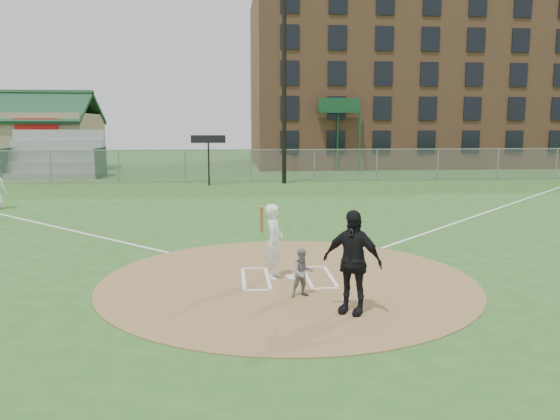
{
  "coord_description": "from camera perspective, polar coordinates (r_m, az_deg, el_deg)",
  "views": [
    {
      "loc": [
        -1.27,
        -11.83,
        3.44
      ],
      "look_at": [
        0.0,
        2.0,
        1.3
      ],
      "focal_mm": 35.0,
      "sensor_mm": 36.0,
      "label": 1
    }
  ],
  "objects": [
    {
      "name": "brick_warehouse",
      "position": [
        52.86,
        14.2,
        12.9
      ],
      "size": [
        30.0,
        17.17,
        15.0
      ],
      "color": "brown",
      "rests_on": "ground"
    },
    {
      "name": "scoreboard_sign",
      "position": [
        32.07,
        -7.5,
        6.8
      ],
      "size": [
        2.0,
        0.1,
        2.93
      ],
      "color": "black",
      "rests_on": "ground"
    },
    {
      "name": "batter_at_plate",
      "position": [
        12.29,
        -0.64,
        -3.29
      ],
      "size": [
        0.64,
        1.06,
        1.78
      ],
      "color": "white",
      "rests_on": "dirt_circle"
    },
    {
      "name": "dirt_circle",
      "position": [
        12.39,
        0.85,
        -7.32
      ],
      "size": [
        8.4,
        8.4,
        0.02
      ],
      "primitive_type": "cylinder",
      "color": "olive",
      "rests_on": "ground"
    },
    {
      "name": "bleachers",
      "position": [
        39.84,
        -22.47,
        5.43
      ],
      "size": [
        6.08,
        3.2,
        3.2
      ],
      "color": "#B7BABF",
      "rests_on": "ground"
    },
    {
      "name": "foul_line_third",
      "position": [
        22.48,
        -25.29,
        -0.88
      ],
      "size": [
        17.04,
        17.04,
        0.01
      ],
      "primitive_type": "cube",
      "rotation": [
        0.0,
        0.0,
        0.79
      ],
      "color": "white",
      "rests_on": "ground"
    },
    {
      "name": "home_plate",
      "position": [
        12.55,
        1.64,
        -7.0
      ],
      "size": [
        0.49,
        0.49,
        0.03
      ],
      "primitive_type": "cube",
      "rotation": [
        0.0,
        0.0,
        0.26
      ],
      "color": "silver",
      "rests_on": "dirt_circle"
    },
    {
      "name": "foul_line_first",
      "position": [
        23.48,
        20.76,
        -0.23
      ],
      "size": [
        17.04,
        17.04,
        0.01
      ],
      "primitive_type": "cube",
      "rotation": [
        0.0,
        0.0,
        -0.79
      ],
      "color": "white",
      "rests_on": "ground"
    },
    {
      "name": "batters_boxes",
      "position": [
        12.53,
        0.78,
        -7.07
      ],
      "size": [
        2.08,
        1.88,
        0.01
      ],
      "color": "white",
      "rests_on": "dirt_circle"
    },
    {
      "name": "umpire",
      "position": [
        10.11,
        7.54,
        -5.38
      ],
      "size": [
        1.2,
        1.02,
        1.93
      ],
      "primitive_type": "imported",
      "rotation": [
        0.0,
        0.0,
        -0.59
      ],
      "color": "black",
      "rests_on": "dirt_circle"
    },
    {
      "name": "light_pole",
      "position": [
        33.15,
        0.45,
        14.24
      ],
      "size": [
        1.2,
        0.3,
        12.22
      ],
      "color": "black",
      "rests_on": "ground"
    },
    {
      "name": "outfield_fence",
      "position": [
        33.94,
        -3.1,
        4.65
      ],
      "size": [
        56.08,
        0.08,
        2.03
      ],
      "color": "slate",
      "rests_on": "ground"
    },
    {
      "name": "catcher",
      "position": [
        11.09,
        2.4,
        -6.56
      ],
      "size": [
        0.55,
        0.47,
        0.98
      ],
      "primitive_type": "imported",
      "rotation": [
        0.0,
        0.0,
        0.22
      ],
      "color": "gray",
      "rests_on": "dirt_circle"
    },
    {
      "name": "clubhouse",
      "position": [
        47.86,
        -25.89,
        6.63
      ],
      "size": [
        12.2,
        8.71,
        6.23
      ],
      "color": "tan",
      "rests_on": "ground"
    },
    {
      "name": "ground",
      "position": [
        12.39,
        0.85,
        -7.36
      ],
      "size": [
        140.0,
        140.0,
        0.0
      ],
      "primitive_type": "plane",
      "color": "#2B5D1F",
      "rests_on": "ground"
    }
  ]
}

